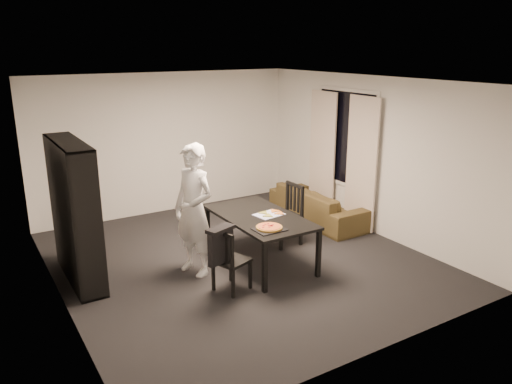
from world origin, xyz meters
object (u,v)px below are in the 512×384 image
chair_right (289,210)px  sofa (318,205)px  baking_tray (270,229)px  pepperoni_pizza (269,227)px  chair_left (227,257)px  person (194,210)px  dining_table (260,220)px  bookshelf (75,212)px

chair_right → sofa: 1.24m
chair_right → baking_tray: 1.39m
chair_right → pepperoni_pizza: 1.37m
chair_left → person: person is taller
chair_left → sofa: chair_left is taller
pepperoni_pizza → dining_table: bearing=71.2°
sofa → chair_right: bearing=118.8°
bookshelf → pepperoni_pizza: 2.57m
chair_left → dining_table: bearing=-75.9°
person → baking_tray: person is taller
baking_tray → sofa: size_ratio=0.20×
person → baking_tray: 1.07m
dining_table → pepperoni_pizza: 0.56m
dining_table → baking_tray: size_ratio=4.34×
person → pepperoni_pizza: bearing=27.3°
dining_table → chair_right: bearing=27.1°
sofa → baking_tray: bearing=127.0°
pepperoni_pizza → sofa: bearing=36.7°
chair_right → person: person is taller
bookshelf → chair_right: 3.21m
person → chair_right: bearing=78.2°
sofa → dining_table: bearing=118.1°
person → pepperoni_pizza: person is taller
chair_left → bookshelf: bearing=28.1°
chair_left → person: (-0.10, 0.75, 0.43)m
chair_right → sofa: (1.06, 0.58, -0.26)m
chair_left → pepperoni_pizza: 0.70m
dining_table → person: bearing=168.1°
pepperoni_pizza → chair_left: bearing=-177.6°
bookshelf → baking_tray: bookshelf is taller
bookshelf → person: bookshelf is taller
person → sofa: size_ratio=0.90×
bookshelf → pepperoni_pizza: bookshelf is taller
chair_left → baking_tray: (0.64, 0.00, 0.24)m
baking_tray → pepperoni_pizza: bearing=67.9°
bookshelf → dining_table: size_ratio=1.10×
bookshelf → sofa: bearing=2.3°
baking_tray → dining_table: bearing=71.1°
bookshelf → chair_left: bookshelf is taller
chair_left → chair_right: bearing=-79.1°
chair_left → sofa: 3.11m
bookshelf → dining_table: 2.51m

